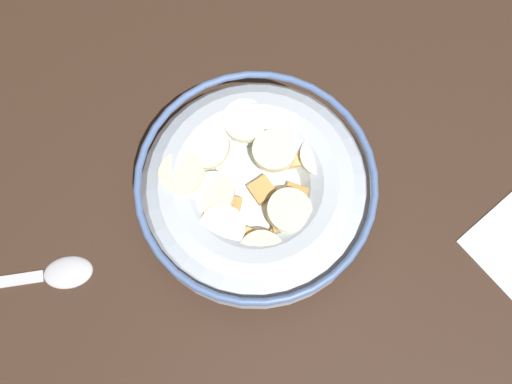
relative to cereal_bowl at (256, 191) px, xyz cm
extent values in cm
cube|color=#332116|center=(0.01, -0.02, -4.37)|extent=(110.63, 110.63, 2.00)
cylinder|color=#B2BCC6|center=(0.01, -0.02, -3.07)|extent=(10.64, 10.64, 0.60)
torus|color=#B2BCC6|center=(0.01, -0.02, -0.28)|extent=(19.34, 19.34, 6.19)
torus|color=#4C6699|center=(0.01, -0.02, 2.51)|extent=(19.36, 19.36, 0.60)
cylinder|color=white|center=(0.01, -0.02, 0.53)|extent=(15.63, 15.63, 0.40)
cube|color=#B78947|center=(-1.48, -3.24, 1.30)|extent=(2.61, 2.60, 1.03)
cube|color=tan|center=(3.69, -1.43, 1.30)|extent=(2.52, 2.52, 0.82)
cube|color=tan|center=(2.89, -4.67, 1.22)|extent=(2.22, 2.26, 0.93)
cube|color=#B78947|center=(0.33, -0.59, 1.20)|extent=(2.43, 2.42, 0.84)
cube|color=#AD7F42|center=(0.86, -3.17, 1.24)|extent=(2.01, 2.10, 1.07)
cube|color=tan|center=(-4.11, -2.00, 1.27)|extent=(2.02, 1.98, 0.94)
cube|color=tan|center=(-2.60, 3.95, 1.27)|extent=(2.38, 2.42, 1.01)
cube|color=#AD7F42|center=(-2.51, 1.02, 1.07)|extent=(2.31, 2.30, 0.86)
cube|color=tan|center=(3.16, 4.04, 1.08)|extent=(2.52, 2.52, 0.82)
cube|color=#AD7F42|center=(5.55, 1.96, 1.25)|extent=(2.32, 2.28, 0.96)
cube|color=#B78947|center=(6.26, -2.37, 1.32)|extent=(2.31, 2.33, 0.90)
cube|color=#AD7F42|center=(-6.84, -0.97, 1.09)|extent=(2.30, 2.28, 0.89)
cube|color=#AD7F42|center=(-5.72, -3.73, 1.05)|extent=(2.57, 2.55, 0.98)
cube|color=#AD7F42|center=(0.13, 6.56, 1.24)|extent=(2.48, 2.50, 0.97)
cube|color=#B78947|center=(-3.50, -3.52, 1.06)|extent=(2.18, 2.22, 0.96)
cube|color=tan|center=(0.41, -6.80, 1.21)|extent=(2.43, 2.47, 1.02)
cube|color=tan|center=(-2.27, 5.88, 1.21)|extent=(2.50, 2.51, 0.89)
cylinder|color=beige|center=(-4.69, -3.14, 2.08)|extent=(5.07, 5.08, 1.04)
cylinder|color=#F4EABC|center=(4.13, 3.35, 2.40)|extent=(3.95, 3.97, 0.96)
cylinder|color=beige|center=(-0.66, -3.37, 2.15)|extent=(4.36, 4.35, 1.43)
cylinder|color=#F9EFC6|center=(4.70, -3.47, 2.03)|extent=(5.02, 5.03, 1.18)
cylinder|color=beige|center=(-2.36, 2.61, 1.99)|extent=(4.46, 4.51, 1.25)
cylinder|color=#F4EABC|center=(3.04, 0.18, 2.48)|extent=(4.70, 4.72, 1.06)
cylinder|color=#F4EABC|center=(0.70, 4.82, 2.47)|extent=(3.97, 3.99, 1.43)
cylinder|color=#F9EFC6|center=(-4.38, 0.53, 2.05)|extent=(4.64, 4.69, 1.26)
cylinder|color=beige|center=(-2.28, 5.48, 2.43)|extent=(4.74, 4.74, 1.00)
ellipsoid|color=#B7B7BC|center=(-13.33, 10.90, -2.97)|extent=(4.79, 5.03, 0.80)
camera|label=1|loc=(-11.83, -6.66, 47.19)|focal=41.61mm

